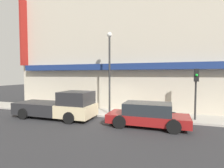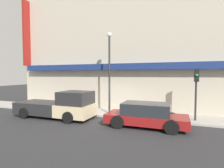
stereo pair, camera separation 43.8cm
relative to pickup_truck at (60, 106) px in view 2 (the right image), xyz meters
name	(u,v)px [view 2 (the right image)]	position (x,y,z in m)	size (l,w,h in m)	color
ground_plane	(107,118)	(3.05, 1.21, -0.83)	(80.00, 80.00, 0.00)	#2D2D30
sidewalk	(113,113)	(3.05, 2.47, -0.77)	(36.00, 2.53, 0.12)	#ADA89E
building	(123,45)	(3.04, 5.22, 4.92)	(19.80, 3.80, 11.52)	#BCB29E
pickup_truck	(60,106)	(0.00, 0.00, 0.00)	(5.76, 2.25, 1.90)	beige
parked_car	(146,115)	(6.00, 0.00, -0.14)	(4.64, 2.04, 1.38)	maroon
fire_hydrant	(165,113)	(6.95, 2.15, -0.38)	(0.18, 0.18, 0.67)	red
street_lamp	(109,64)	(2.99, 1.89, 2.99)	(0.36, 0.36, 5.98)	#2D2D2D
traffic_light	(196,85)	(8.78, 1.96, 1.55)	(0.28, 0.42, 3.27)	#2D2D2D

